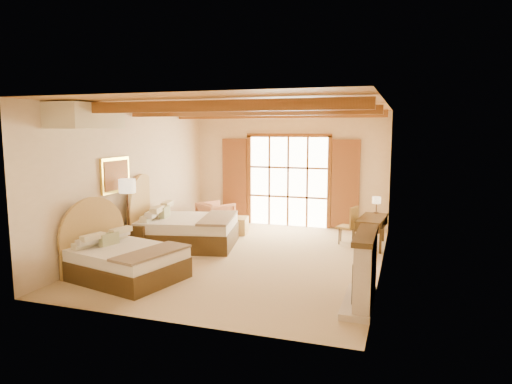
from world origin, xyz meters
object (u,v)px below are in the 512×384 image
at_px(nightstand, 138,238).
at_px(armchair, 216,216).
at_px(bed_far, 180,227).
at_px(bed_near, 120,258).
at_px(desk, 372,231).

relative_size(nightstand, armchair, 0.76).
distance_m(bed_far, nightstand, 1.04).
distance_m(bed_near, desk, 5.69).
xyz_separation_m(bed_near, desk, (4.22, 3.82, -0.01)).
xyz_separation_m(armchair, desk, (4.20, -0.56, -0.01)).
height_order(bed_far, desk, bed_far).
relative_size(bed_near, armchair, 2.68).
bearing_deg(desk, nightstand, -150.63).
bearing_deg(bed_far, desk, 5.05).
bearing_deg(armchair, nightstand, 107.23).
bearing_deg(bed_near, desk, 55.82).
xyz_separation_m(bed_near, armchair, (0.02, 4.38, -0.00)).
bearing_deg(bed_near, bed_far, 105.34).
bearing_deg(desk, bed_near, -131.99).
relative_size(bed_near, desk, 1.67).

